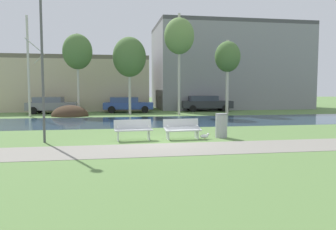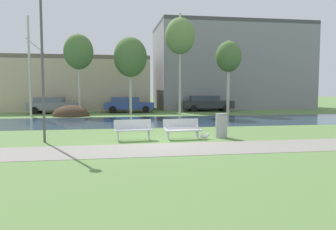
{
  "view_description": "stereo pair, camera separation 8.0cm",
  "coord_description": "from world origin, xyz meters",
  "px_view_note": "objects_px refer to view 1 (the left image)",
  "views": [
    {
      "loc": [
        -1.96,
        -13.38,
        2.19
      ],
      "look_at": [
        0.5,
        1.02,
        1.03
      ],
      "focal_mm": 35.34,
      "sensor_mm": 36.0,
      "label": 1
    },
    {
      "loc": [
        -1.88,
        -13.39,
        2.19
      ],
      "look_at": [
        0.5,
        1.02,
        1.03
      ],
      "focal_mm": 35.34,
      "sensor_mm": 36.0,
      "label": 2
    }
  ],
  "objects_px": {
    "bench_left": "(133,129)",
    "parked_van_nearest_grey": "(52,105)",
    "trash_bin": "(221,125)",
    "seagull": "(205,136)",
    "streetlamp": "(42,45)",
    "bench_right": "(182,128)",
    "parked_hatch_third_dark": "(206,103)",
    "parked_sedan_second_blue": "(127,104)"
  },
  "relations": [
    {
      "from": "bench_left",
      "to": "parked_van_nearest_grey",
      "type": "relative_size",
      "value": 0.37
    },
    {
      "from": "trash_bin",
      "to": "seagull",
      "type": "distance_m",
      "value": 1.0
    },
    {
      "from": "parked_van_nearest_grey",
      "to": "streetlamp",
      "type": "bearing_deg",
      "value": -81.35
    },
    {
      "from": "bench_left",
      "to": "parked_van_nearest_grey",
      "type": "bearing_deg",
      "value": 110.34
    },
    {
      "from": "bench_left",
      "to": "trash_bin",
      "type": "bearing_deg",
      "value": 1.93
    },
    {
      "from": "seagull",
      "to": "parked_van_nearest_grey",
      "type": "height_order",
      "value": "parked_van_nearest_grey"
    },
    {
      "from": "bench_right",
      "to": "parked_hatch_third_dark",
      "type": "bearing_deg",
      "value": 70.43
    },
    {
      "from": "bench_right",
      "to": "seagull",
      "type": "bearing_deg",
      "value": -10.29
    },
    {
      "from": "trash_bin",
      "to": "parked_sedan_second_blue",
      "type": "height_order",
      "value": "parked_sedan_second_blue"
    },
    {
      "from": "bench_right",
      "to": "seagull",
      "type": "xyz_separation_m",
      "value": [
        0.98,
        -0.18,
        -0.34
      ]
    },
    {
      "from": "trash_bin",
      "to": "parked_hatch_third_dark",
      "type": "xyz_separation_m",
      "value": [
        4.25,
        16.95,
        0.24
      ]
    },
    {
      "from": "streetlamp",
      "to": "parked_hatch_third_dark",
      "type": "relative_size",
      "value": 1.23
    },
    {
      "from": "parked_hatch_third_dark",
      "to": "bench_left",
      "type": "bearing_deg",
      "value": -115.62
    },
    {
      "from": "bench_right",
      "to": "parked_hatch_third_dark",
      "type": "xyz_separation_m",
      "value": [
        6.07,
        17.09,
        0.33
      ]
    },
    {
      "from": "trash_bin",
      "to": "streetlamp",
      "type": "xyz_separation_m",
      "value": [
        -7.56,
        -0.09,
        3.38
      ]
    },
    {
      "from": "trash_bin",
      "to": "bench_right",
      "type": "bearing_deg",
      "value": -175.84
    },
    {
      "from": "bench_left",
      "to": "streetlamp",
      "type": "height_order",
      "value": "streetlamp"
    },
    {
      "from": "seagull",
      "to": "parked_sedan_second_blue",
      "type": "xyz_separation_m",
      "value": [
        -2.55,
        16.97,
        0.62
      ]
    },
    {
      "from": "streetlamp",
      "to": "parked_sedan_second_blue",
      "type": "xyz_separation_m",
      "value": [
        4.16,
        16.75,
        -3.19
      ]
    },
    {
      "from": "streetlamp",
      "to": "parked_van_nearest_grey",
      "type": "distance_m",
      "value": 16.95
    },
    {
      "from": "trash_bin",
      "to": "seagull",
      "type": "relative_size",
      "value": 2.39
    },
    {
      "from": "trash_bin",
      "to": "seagull",
      "type": "bearing_deg",
      "value": -159.9
    },
    {
      "from": "parked_van_nearest_grey",
      "to": "parked_hatch_third_dark",
      "type": "relative_size",
      "value": 0.91
    },
    {
      "from": "streetlamp",
      "to": "parked_hatch_third_dark",
      "type": "bearing_deg",
      "value": 55.3
    },
    {
      "from": "bench_right",
      "to": "streetlamp",
      "type": "xyz_separation_m",
      "value": [
        -5.73,
        0.04,
        3.47
      ]
    },
    {
      "from": "parked_sedan_second_blue",
      "to": "parked_hatch_third_dark",
      "type": "bearing_deg",
      "value": 2.24
    },
    {
      "from": "parked_van_nearest_grey",
      "to": "parked_hatch_third_dark",
      "type": "bearing_deg",
      "value": 2.34
    },
    {
      "from": "trash_bin",
      "to": "parked_hatch_third_dark",
      "type": "bearing_deg",
      "value": 75.94
    },
    {
      "from": "bench_right",
      "to": "parked_sedan_second_blue",
      "type": "relative_size",
      "value": 0.35
    },
    {
      "from": "bench_right",
      "to": "parked_van_nearest_grey",
      "type": "bearing_deg",
      "value": 116.52
    },
    {
      "from": "trash_bin",
      "to": "streetlamp",
      "type": "bearing_deg",
      "value": -179.3
    },
    {
      "from": "bench_right",
      "to": "seagull",
      "type": "distance_m",
      "value": 1.05
    },
    {
      "from": "streetlamp",
      "to": "parked_sedan_second_blue",
      "type": "height_order",
      "value": "streetlamp"
    },
    {
      "from": "bench_left",
      "to": "parked_sedan_second_blue",
      "type": "relative_size",
      "value": 0.35
    },
    {
      "from": "seagull",
      "to": "parked_van_nearest_grey",
      "type": "xyz_separation_m",
      "value": [
        -9.22,
        16.68,
        0.64
      ]
    },
    {
      "from": "streetlamp",
      "to": "parked_hatch_third_dark",
      "type": "height_order",
      "value": "streetlamp"
    },
    {
      "from": "bench_left",
      "to": "seagull",
      "type": "xyz_separation_m",
      "value": [
        3.1,
        -0.18,
        -0.34
      ]
    },
    {
      "from": "parked_sedan_second_blue",
      "to": "trash_bin",
      "type": "bearing_deg",
      "value": -78.46
    },
    {
      "from": "bench_right",
      "to": "streetlamp",
      "type": "bearing_deg",
      "value": 179.6
    },
    {
      "from": "trash_bin",
      "to": "parked_van_nearest_grey",
      "type": "bearing_deg",
      "value": 121.58
    },
    {
      "from": "parked_sedan_second_blue",
      "to": "parked_hatch_third_dark",
      "type": "xyz_separation_m",
      "value": [
        7.65,
        0.3,
        0.05
      ]
    },
    {
      "from": "seagull",
      "to": "streetlamp",
      "type": "height_order",
      "value": "streetlamp"
    }
  ]
}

